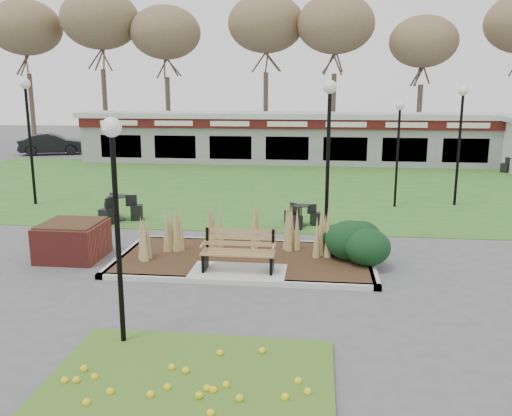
# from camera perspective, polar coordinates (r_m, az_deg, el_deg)

# --- Properties ---
(ground) EXTENTS (100.00, 100.00, 0.00)m
(ground) POSITION_cam_1_polar(r_m,az_deg,el_deg) (12.53, -1.97, -7.37)
(ground) COLOR #515154
(ground) RESTS_ON ground
(lawn) EXTENTS (34.00, 16.00, 0.02)m
(lawn) POSITION_cam_1_polar(r_m,az_deg,el_deg) (24.09, 2.32, 2.31)
(lawn) COLOR #306921
(lawn) RESTS_ON ground
(flower_bed) EXTENTS (4.20, 3.00, 0.16)m
(flower_bed) POSITION_cam_1_polar(r_m,az_deg,el_deg) (8.39, -6.92, -17.50)
(flower_bed) COLOR #3E6A1E
(flower_bed) RESTS_ON ground
(planting_bed) EXTENTS (6.75, 3.40, 1.27)m
(planting_bed) POSITION_cam_1_polar(r_m,az_deg,el_deg) (13.58, 4.22, -4.19)
(planting_bed) COLOR #372316
(planting_bed) RESTS_ON ground
(park_bench) EXTENTS (1.70, 0.66, 0.93)m
(park_bench) POSITION_cam_1_polar(r_m,az_deg,el_deg) (12.58, -1.82, -4.47)
(park_bench) COLOR olive
(park_bench) RESTS_ON ground
(brick_planter) EXTENTS (1.50, 1.50, 0.95)m
(brick_planter) POSITION_cam_1_polar(r_m,az_deg,el_deg) (14.58, -18.75, -3.22)
(brick_planter) COLOR maroon
(brick_planter) RESTS_ON ground
(food_pavilion) EXTENTS (24.60, 3.40, 2.90)m
(food_pavilion) POSITION_cam_1_polar(r_m,az_deg,el_deg) (31.79, 3.46, 7.42)
(food_pavilion) COLOR gray
(food_pavilion) RESTS_ON ground
(tree_backdrop) EXTENTS (47.24, 5.24, 10.36)m
(tree_backdrop) POSITION_cam_1_polar(r_m,az_deg,el_deg) (39.90, 4.30, 18.33)
(tree_backdrop) COLOR #47382B
(tree_backdrop) RESTS_ON ground
(lamp_post_near_left) EXTENTS (0.32, 0.32, 3.82)m
(lamp_post_near_left) POSITION_cam_1_polar(r_m,az_deg,el_deg) (8.88, -14.65, 2.56)
(lamp_post_near_left) COLOR black
(lamp_post_near_left) RESTS_ON ground
(lamp_post_near_right) EXTENTS (0.37, 0.37, 4.48)m
(lamp_post_near_right) POSITION_cam_1_polar(r_m,az_deg,el_deg) (14.88, 7.68, 8.55)
(lamp_post_near_right) COLOR black
(lamp_post_near_right) RESTS_ON ground
(lamp_post_mid_left) EXTENTS (0.38, 0.38, 4.62)m
(lamp_post_mid_left) POSITION_cam_1_polar(r_m,az_deg,el_deg) (21.55, -22.91, 9.14)
(lamp_post_mid_left) COLOR black
(lamp_post_mid_left) RESTS_ON ground
(lamp_post_mid_right) EXTENTS (0.32, 0.32, 3.82)m
(lamp_post_mid_right) POSITION_cam_1_polar(r_m,az_deg,el_deg) (20.12, 14.80, 7.87)
(lamp_post_mid_right) COLOR black
(lamp_post_mid_right) RESTS_ON ground
(lamp_post_far_right) EXTENTS (0.36, 0.36, 4.36)m
(lamp_post_far_right) POSITION_cam_1_polar(r_m,az_deg,el_deg) (21.07, 20.79, 8.75)
(lamp_post_far_right) COLOR black
(lamp_post_far_right) RESTS_ON ground
(bistro_set_a) EXTENTS (1.20, 1.17, 0.65)m
(bistro_set_a) POSITION_cam_1_polar(r_m,az_deg,el_deg) (17.13, 4.77, -1.13)
(bistro_set_a) COLOR black
(bistro_set_a) RESTS_ON ground
(bistro_set_b) EXTENTS (1.46, 1.49, 0.81)m
(bistro_set_b) POSITION_cam_1_polar(r_m,az_deg,el_deg) (18.31, -14.28, -0.43)
(bistro_set_b) COLOR black
(bistro_set_b) RESTS_ON ground
(car_black) EXTENTS (4.42, 2.77, 1.38)m
(car_black) POSITION_cam_1_polar(r_m,az_deg,el_deg) (38.26, -20.60, 6.32)
(car_black) COLOR black
(car_black) RESTS_ON ground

